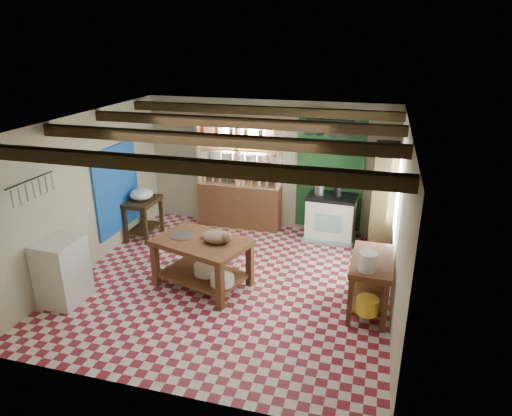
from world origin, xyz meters
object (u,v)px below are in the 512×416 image
(white_cabinet, at_px, (62,271))
(work_table, at_px, (203,263))
(right_counter, at_px, (370,284))
(prep_table, at_px, (144,218))
(cat, at_px, (216,237))
(stove, at_px, (331,217))

(white_cabinet, bearing_deg, work_table, 28.11)
(right_counter, bearing_deg, work_table, -178.31)
(prep_table, relative_size, cat, 1.82)
(prep_table, relative_size, right_counter, 0.69)
(work_table, distance_m, prep_table, 2.33)
(stove, height_order, prep_table, stove)
(cat, bearing_deg, work_table, -178.69)
(white_cabinet, xyz_separation_m, cat, (2.09, 0.94, 0.40))
(work_table, xyz_separation_m, prep_table, (-1.81, 1.46, -0.01))
(right_counter, bearing_deg, cat, -177.69)
(work_table, bearing_deg, cat, 11.31)
(white_cabinet, distance_m, cat, 2.32)
(white_cabinet, xyz_separation_m, right_counter, (4.40, 0.98, -0.09))
(stove, distance_m, prep_table, 3.66)
(work_table, height_order, white_cabinet, white_cabinet)
(prep_table, height_order, white_cabinet, white_cabinet)
(cat, bearing_deg, right_counter, 7.61)
(work_table, height_order, right_counter, right_counter)
(prep_table, bearing_deg, work_table, -39.26)
(cat, bearing_deg, stove, 64.43)
(work_table, xyz_separation_m, right_counter, (2.57, 0.02, 0.01))
(white_cabinet, bearing_deg, stove, 43.14)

